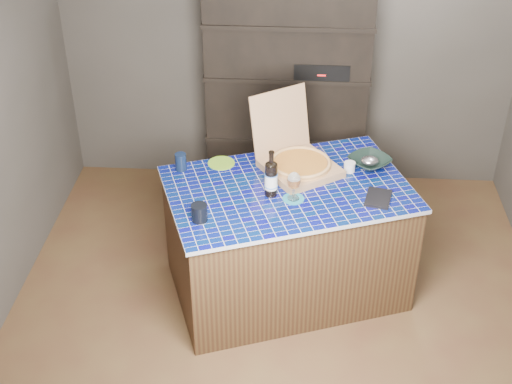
# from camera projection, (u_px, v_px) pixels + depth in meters

# --- Properties ---
(room) EXTENTS (3.50, 3.50, 3.50)m
(room) POSITION_uv_depth(u_px,v_px,m) (280.00, 150.00, 3.94)
(room) COLOR brown
(room) RESTS_ON ground
(shelving_unit) EXTENTS (1.20, 0.41, 1.80)m
(shelving_unit) POSITION_uv_depth(u_px,v_px,m) (287.00, 88.00, 5.40)
(shelving_unit) COLOR black
(shelving_unit) RESTS_ON floor
(kitchen_island) EXTENTS (1.71, 1.39, 0.81)m
(kitchen_island) POSITION_uv_depth(u_px,v_px,m) (287.00, 239.00, 4.64)
(kitchen_island) COLOR #4B361D
(kitchen_island) RESTS_ON floor
(pizza_box) EXTENTS (0.63, 0.66, 0.46)m
(pizza_box) POSITION_uv_depth(u_px,v_px,m) (298.00, 161.00, 4.56)
(pizza_box) COLOR #97724E
(pizza_box) RESTS_ON kitchen_island
(mead_bottle) EXTENTS (0.08, 0.08, 0.31)m
(mead_bottle) POSITION_uv_depth(u_px,v_px,m) (271.00, 178.00, 4.28)
(mead_bottle) COLOR black
(mead_bottle) RESTS_ON kitchen_island
(teal_trivet) EXTENTS (0.13, 0.13, 0.01)m
(teal_trivet) POSITION_uv_depth(u_px,v_px,m) (293.00, 199.00, 4.31)
(teal_trivet) COLOR #1A7288
(teal_trivet) RESTS_ON kitchen_island
(wine_glass) EXTENTS (0.08, 0.08, 0.18)m
(wine_glass) POSITION_uv_depth(u_px,v_px,m) (294.00, 181.00, 4.24)
(wine_glass) COLOR white
(wine_glass) RESTS_ON teal_trivet
(tumbler) EXTENTS (0.09, 0.09, 0.10)m
(tumbler) POSITION_uv_depth(u_px,v_px,m) (199.00, 213.00, 4.10)
(tumbler) COLOR black
(tumbler) RESTS_ON kitchen_island
(dvd_case) EXTENTS (0.19, 0.23, 0.02)m
(dvd_case) POSITION_uv_depth(u_px,v_px,m) (378.00, 198.00, 4.30)
(dvd_case) COLOR black
(dvd_case) RESTS_ON kitchen_island
(bowl) EXTENTS (0.36, 0.36, 0.06)m
(bowl) POSITION_uv_depth(u_px,v_px,m) (370.00, 162.00, 4.61)
(bowl) COLOR black
(bowl) RESTS_ON kitchen_island
(foil_contents) EXTENTS (0.12, 0.10, 0.05)m
(foil_contents) POSITION_uv_depth(u_px,v_px,m) (370.00, 161.00, 4.61)
(foil_contents) COLOR #A6A4AF
(foil_contents) RESTS_ON bowl
(white_jar) EXTENTS (0.07, 0.07, 0.06)m
(white_jar) POSITION_uv_depth(u_px,v_px,m) (350.00, 167.00, 4.56)
(white_jar) COLOR silver
(white_jar) RESTS_ON kitchen_island
(navy_cup) EXTENTS (0.07, 0.07, 0.11)m
(navy_cup) POSITION_uv_depth(u_px,v_px,m) (181.00, 162.00, 4.56)
(navy_cup) COLOR black
(navy_cup) RESTS_ON kitchen_island
(green_trivet) EXTENTS (0.18, 0.18, 0.01)m
(green_trivet) POSITION_uv_depth(u_px,v_px,m) (221.00, 163.00, 4.65)
(green_trivet) COLOR #6DA423
(green_trivet) RESTS_ON kitchen_island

